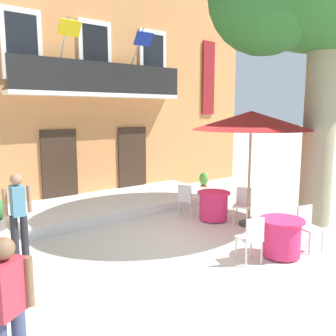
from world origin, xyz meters
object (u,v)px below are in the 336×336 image
at_px(cafe_umbrella, 251,121).
at_px(pedestrian_near_entrance, 7,308).
at_px(cafe_chair_middle_0, 308,225).
at_px(cafe_chair_middle_1, 251,237).
at_px(cafe_table_middle, 281,237).
at_px(pedestrian_mid_plaza, 18,212).
at_px(ground_planter_right, 204,181).
at_px(cafe_table_near_tree, 214,206).
at_px(cafe_chair_near_tree_0, 243,203).
at_px(cafe_chair_near_tree_1, 186,198).

height_order(cafe_umbrella, pedestrian_near_entrance, cafe_umbrella).
bearing_deg(cafe_chair_middle_0, cafe_umbrella, 80.45).
bearing_deg(cafe_chair_middle_1, cafe_table_middle, -10.93).
xyz_separation_m(cafe_table_middle, cafe_chair_middle_0, (0.75, -0.11, 0.14)).
bearing_deg(pedestrian_near_entrance, pedestrian_mid_plaza, 72.60).
xyz_separation_m(cafe_table_middle, cafe_umbrella, (1.05, 1.70, 2.22)).
bearing_deg(cafe_chair_middle_1, ground_planter_right, 54.53).
relative_size(cafe_chair_middle_1, pedestrian_mid_plaza, 0.53).
bearing_deg(cafe_chair_middle_1, cafe_table_near_tree, 59.44).
bearing_deg(ground_planter_right, cafe_umbrella, -117.41).
height_order(cafe_table_near_tree, cafe_chair_near_tree_0, cafe_chair_near_tree_0).
height_order(cafe_table_middle, pedestrian_mid_plaza, pedestrian_mid_plaza).
distance_m(cafe_chair_middle_0, cafe_chair_middle_1, 1.51).
bearing_deg(cafe_table_middle, cafe_chair_middle_0, -8.23).
height_order(cafe_table_middle, cafe_chair_middle_0, cafe_chair_middle_0).
distance_m(cafe_umbrella, pedestrian_mid_plaza, 5.56).
height_order(cafe_table_middle, cafe_chair_middle_1, cafe_chair_middle_1).
distance_m(cafe_table_near_tree, cafe_chair_middle_1, 2.79).
height_order(cafe_table_near_tree, cafe_chair_near_tree_1, cafe_chair_near_tree_1).
height_order(ground_planter_right, pedestrian_near_entrance, pedestrian_near_entrance).
height_order(cafe_chair_near_tree_1, cafe_chair_middle_1, same).
distance_m(cafe_chair_middle_0, pedestrian_near_entrance, 5.93).
bearing_deg(cafe_chair_middle_1, pedestrian_near_entrance, -172.69).
height_order(cafe_chair_near_tree_1, cafe_table_middle, cafe_chair_near_tree_1).
distance_m(cafe_chair_near_tree_0, cafe_chair_middle_1, 2.54).
xyz_separation_m(cafe_chair_near_tree_0, cafe_chair_middle_0, (-0.34, -2.02, 0.00)).
bearing_deg(cafe_chair_near_tree_1, cafe_chair_middle_0, -81.82).
bearing_deg(cafe_table_near_tree, pedestrian_mid_plaza, 175.57).
bearing_deg(cafe_umbrella, cafe_chair_middle_1, -138.98).
bearing_deg(pedestrian_near_entrance, cafe_table_near_tree, 26.91).
height_order(cafe_chair_near_tree_0, cafe_chair_middle_0, same).
relative_size(cafe_table_near_tree, cafe_chair_near_tree_1, 0.95).
xyz_separation_m(cafe_chair_near_tree_1, ground_planter_right, (2.60, 2.03, -0.14)).
distance_m(cafe_chair_middle_1, pedestrian_mid_plaza, 4.39).
bearing_deg(cafe_chair_near_tree_1, cafe_umbrella, -62.28).
xyz_separation_m(cafe_umbrella, pedestrian_mid_plaza, (-5.17, 1.21, -1.64)).
bearing_deg(cafe_chair_middle_0, cafe_chair_near_tree_1, 98.18).
distance_m(cafe_table_middle, cafe_chair_middle_0, 0.77).
bearing_deg(cafe_table_middle, cafe_chair_near_tree_1, 85.07).
relative_size(cafe_chair_middle_1, pedestrian_near_entrance, 0.55).
bearing_deg(pedestrian_mid_plaza, cafe_table_middle, -35.23).
distance_m(cafe_chair_near_tree_0, cafe_chair_near_tree_1, 1.51).
height_order(cafe_umbrella, pedestrian_mid_plaza, cafe_umbrella).
relative_size(cafe_table_near_tree, ground_planter_right, 1.23).
relative_size(cafe_chair_near_tree_0, cafe_umbrella, 0.31).
xyz_separation_m(ground_planter_right, pedestrian_near_entrance, (-8.04, -5.64, 0.54)).
bearing_deg(pedestrian_mid_plaza, cafe_chair_near_tree_0, -10.90).
height_order(cafe_umbrella, ground_planter_right, cafe_umbrella).
distance_m(cafe_table_near_tree, cafe_umbrella, 2.40).
relative_size(cafe_chair_near_tree_1, ground_planter_right, 1.29).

